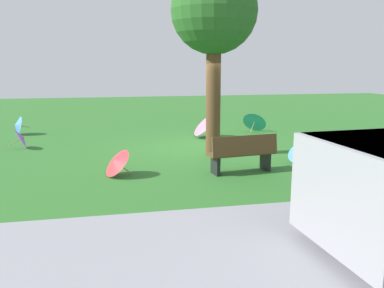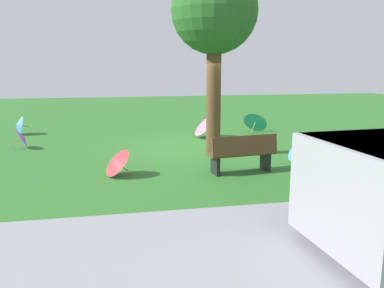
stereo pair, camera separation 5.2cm
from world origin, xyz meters
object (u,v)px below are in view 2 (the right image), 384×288
(parasol_pink_0, at_px, (203,124))
(parasol_blue_0, at_px, (18,125))
(park_bench, at_px, (242,153))
(parasol_pink_1, at_px, (383,141))
(parasol_purple_0, at_px, (23,138))
(parasol_teal_0, at_px, (256,121))
(shade_tree, at_px, (214,14))
(parasol_blue_1, at_px, (301,150))
(parasol_red_0, at_px, (115,161))

(parasol_pink_0, xyz_separation_m, parasol_blue_0, (6.35, -1.89, -0.13))
(park_bench, relative_size, parasol_pink_0, 1.67)
(parasol_pink_0, bearing_deg, parasol_pink_1, 144.08)
(parasol_purple_0, relative_size, parasol_teal_0, 0.68)
(shade_tree, distance_m, parasol_blue_1, 4.14)
(park_bench, bearing_deg, parasol_red_0, -5.38)
(parasol_pink_0, relative_size, parasol_blue_0, 1.33)
(parasol_purple_0, bearing_deg, shade_tree, 159.54)
(parasol_pink_0, bearing_deg, parasol_teal_0, -157.64)
(parasol_teal_0, distance_m, parasol_blue_1, 5.17)
(park_bench, xyz_separation_m, parasol_pink_0, (-0.11, -4.52, 0.01))
(parasol_pink_0, height_order, parasol_blue_1, parasol_pink_0)
(parasol_purple_0, relative_size, parasol_blue_1, 0.80)
(park_bench, relative_size, parasol_blue_0, 2.23)
(park_bench, xyz_separation_m, parasol_teal_0, (-2.34, -5.44, -0.06))
(park_bench, bearing_deg, parasol_pink_0, -91.39)
(shade_tree, height_order, parasol_pink_1, shade_tree)
(parasol_purple_0, xyz_separation_m, parasol_blue_1, (-7.19, 3.57, 0.08))
(shade_tree, bearing_deg, parasol_pink_1, 172.61)
(parasol_blue_0, relative_size, parasol_blue_1, 0.79)
(park_bench, xyz_separation_m, parasol_red_0, (2.89, -0.27, -0.12))
(park_bench, relative_size, parasol_teal_0, 1.49)
(parasol_red_0, bearing_deg, shade_tree, -148.80)
(parasol_red_0, xyz_separation_m, parasol_teal_0, (-5.22, -5.17, 0.05))
(parasol_pink_0, bearing_deg, shade_tree, 82.95)
(parasol_pink_1, height_order, parasol_teal_0, parasol_teal_0)
(parasol_teal_0, relative_size, parasol_blue_1, 1.17)
(parasol_pink_1, bearing_deg, shade_tree, -7.39)
(parasol_purple_0, bearing_deg, park_bench, 145.09)
(park_bench, height_order, parasol_red_0, park_bench)
(parasol_purple_0, bearing_deg, parasol_pink_0, -173.62)
(parasol_red_0, bearing_deg, parasol_teal_0, -135.31)
(parasol_purple_0, bearing_deg, parasol_pink_1, 165.55)
(shade_tree, distance_m, parasol_pink_0, 4.22)
(shade_tree, distance_m, parasol_purple_0, 6.67)
(parasol_pink_0, height_order, parasol_red_0, parasol_pink_0)
(parasol_blue_0, height_order, parasol_pink_1, parasol_blue_0)
(parasol_teal_0, bearing_deg, parasol_red_0, 44.69)
(parasol_purple_0, bearing_deg, parasol_teal_0, -168.90)
(parasol_purple_0, bearing_deg, parasol_blue_0, -75.14)
(shade_tree, relative_size, parasol_blue_0, 6.74)
(parasol_pink_0, height_order, parasol_purple_0, parasol_pink_0)
(shade_tree, bearing_deg, park_bench, 96.51)
(parasol_pink_0, distance_m, parasol_purple_0, 5.72)
(parasol_pink_0, height_order, parasol_pink_1, parasol_pink_0)
(parasol_red_0, xyz_separation_m, parasol_blue_1, (-4.51, -0.04, 0.06))
(parasol_purple_0, height_order, parasol_teal_0, parasol_teal_0)
(park_bench, bearing_deg, parasol_purple_0, -34.91)
(park_bench, relative_size, parasol_blue_1, 1.75)
(park_bench, distance_m, parasol_purple_0, 6.79)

